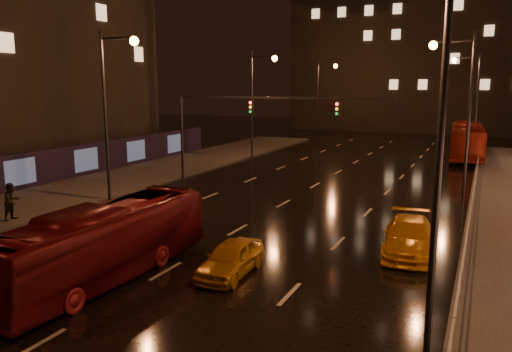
# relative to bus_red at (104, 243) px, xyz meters

# --- Properties ---
(ground) EXTENTS (140.00, 140.00, 0.00)m
(ground) POSITION_rel_bus_red_xyz_m (1.50, 17.55, -1.36)
(ground) COLOR black
(ground) RESTS_ON ground
(sidewalk_left) EXTENTS (7.00, 70.00, 0.15)m
(sidewalk_left) POSITION_rel_bus_red_xyz_m (-12.00, 12.55, -1.29)
(sidewalk_left) COLOR #38332D
(sidewalk_left) RESTS_ON ground
(building_distant) EXTENTS (44.00, 16.00, 36.00)m
(building_distant) POSITION_rel_bus_red_xyz_m (5.50, 69.55, 16.64)
(building_distant) COLOR black
(building_distant) RESTS_ON ground
(hoarding_left) EXTENTS (0.30, 46.00, 2.50)m
(hoarding_left) POSITION_rel_bus_red_xyz_m (-15.70, 9.55, -0.11)
(hoarding_left) COLOR black
(hoarding_left) RESTS_ON ground
(traffic_signal) EXTENTS (15.31, 0.32, 6.20)m
(traffic_signal) POSITION_rel_bus_red_xyz_m (-3.56, 17.55, 3.37)
(traffic_signal) COLOR black
(traffic_signal) RESTS_ON ground
(streetlight_right) EXTENTS (2.64, 0.50, 10.00)m
(streetlight_right) POSITION_rel_bus_red_xyz_m (10.42, -0.45, 5.07)
(streetlight_right) COLOR black
(streetlight_right) RESTS_ON ground
(railing_right) EXTENTS (0.05, 56.00, 1.00)m
(railing_right) POSITION_rel_bus_red_xyz_m (11.70, 15.55, -0.47)
(railing_right) COLOR #99999E
(railing_right) RESTS_ON sidewalk_right
(bus_red) EXTENTS (2.40, 9.81, 2.73)m
(bus_red) POSITION_rel_bus_red_xyz_m (0.00, 0.00, 0.00)
(bus_red) COLOR #610D13
(bus_red) RESTS_ON ground
(bus_curb) EXTENTS (3.47, 12.20, 3.36)m
(bus_curb) POSITION_rel_bus_red_xyz_m (10.50, 38.22, 0.32)
(bus_curb) COLOR maroon
(bus_curb) RESTS_ON ground
(taxi_near) EXTENTS (1.64, 3.74, 1.25)m
(taxi_near) POSITION_rel_bus_red_xyz_m (3.89, 2.28, -0.74)
(taxi_near) COLOR #BC7A11
(taxi_near) RESTS_ON ground
(taxi_far) EXTENTS (2.53, 5.11, 1.43)m
(taxi_far) POSITION_rel_bus_red_xyz_m (9.50, 7.55, -0.65)
(taxi_far) COLOR orange
(taxi_far) RESTS_ON ground
(pedestrian_b) EXTENTS (0.80, 0.99, 1.91)m
(pedestrian_b) POSITION_rel_bus_red_xyz_m (-9.52, 3.94, -0.26)
(pedestrian_b) COLOR black
(pedestrian_b) RESTS_ON sidewalk_left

